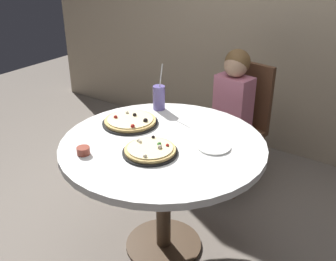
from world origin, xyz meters
name	(u,v)px	position (x,y,z in m)	size (l,w,h in m)	color
ground_plane	(164,245)	(0.00, 0.00, 0.00)	(8.00, 8.00, 0.00)	slate
dining_table	(163,158)	(0.00, 0.00, 0.65)	(1.15, 1.15, 0.75)	white
chair_wooden	(240,118)	(0.02, 1.01, 0.53)	(0.46, 0.46, 0.95)	brown
diner_child	(225,131)	(-0.01, 0.83, 0.48)	(0.31, 0.43, 1.08)	#3F4766
pizza_veggie	(150,150)	(0.02, -0.14, 0.77)	(0.30, 0.30, 0.05)	black
pizza_cheese	(130,121)	(-0.30, 0.08, 0.77)	(0.34, 0.34, 0.05)	black
soda_cup	(159,98)	(-0.29, 0.37, 0.83)	(0.08, 0.08, 0.31)	#6659A5
sauce_bowl	(83,151)	(-0.26, -0.35, 0.77)	(0.07, 0.07, 0.04)	brown
plate_small	(214,147)	(0.27, 0.10, 0.76)	(0.18, 0.18, 0.01)	white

